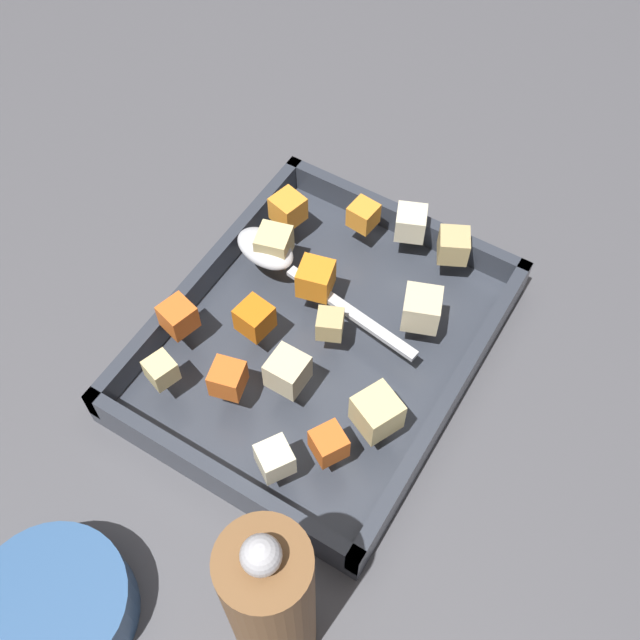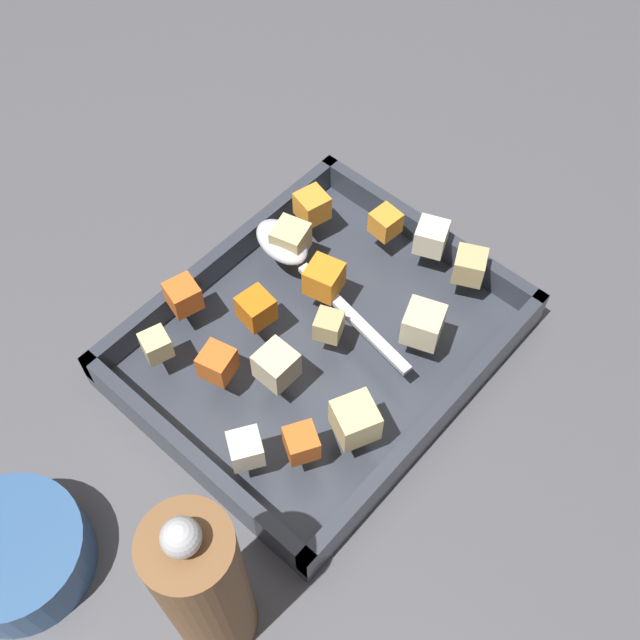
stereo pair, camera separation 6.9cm
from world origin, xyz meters
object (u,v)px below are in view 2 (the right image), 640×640
(serving_spoon, at_px, (291,251))
(pepper_mill, at_px, (204,587))
(baking_dish, at_px, (320,345))
(small_prep_bowl, at_px, (16,554))

(serving_spoon, xyz_separation_m, pepper_mill, (-0.27, -0.18, 0.04))
(baking_dish, bearing_deg, serving_spoon, 61.19)
(serving_spoon, xyz_separation_m, small_prep_bowl, (-0.35, -0.03, -0.03))
(small_prep_bowl, bearing_deg, serving_spoon, 4.66)
(pepper_mill, relative_size, small_prep_bowl, 1.86)
(pepper_mill, bearing_deg, small_prep_bowl, 116.33)
(serving_spoon, height_order, small_prep_bowl, serving_spoon)
(serving_spoon, height_order, pepper_mill, pepper_mill)
(baking_dish, height_order, pepper_mill, pepper_mill)
(baking_dish, relative_size, serving_spoon, 1.59)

